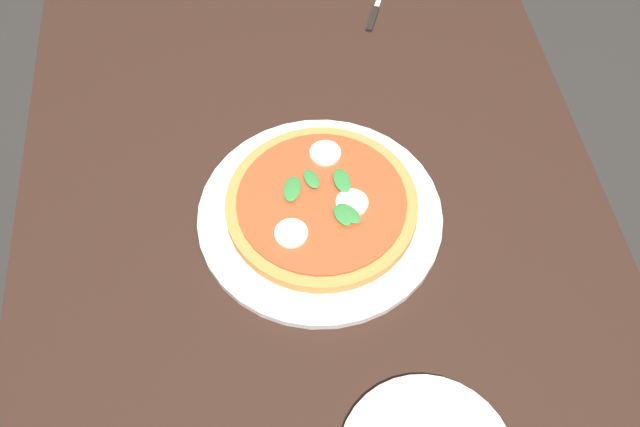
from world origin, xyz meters
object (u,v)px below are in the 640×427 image
at_px(dining_table, 316,259).
at_px(pizza, 322,204).
at_px(serving_tray, 320,215).
at_px(knife, 376,9).

distance_m(dining_table, pizza, 0.14).
bearing_deg(pizza, dining_table, 140.22).
xyz_separation_m(serving_tray, knife, (0.43, -0.16, -0.00)).
distance_m(serving_tray, knife, 0.46).
distance_m(dining_table, knife, 0.48).
bearing_deg(serving_tray, dining_table, 125.92).
xyz_separation_m(serving_tray, pizza, (0.01, -0.00, 0.02)).
bearing_deg(dining_table, serving_tray, -54.08).
bearing_deg(knife, pizza, 159.98).
xyz_separation_m(dining_table, knife, (0.44, -0.17, 0.12)).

